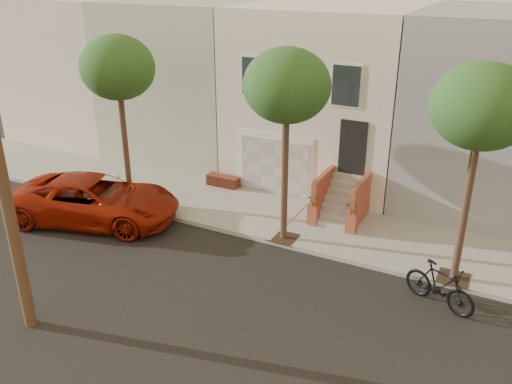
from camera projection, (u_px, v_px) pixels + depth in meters
The scene contains 8 objects.
ground at pixel (195, 292), 15.37m from camera, with size 90.00×90.00×0.00m, color black.
sidewalk at pixel (275, 217), 19.71m from camera, with size 40.00×3.70×0.15m, color gray.
house_row at pixel (334, 90), 23.07m from camera, with size 33.10×11.70×7.00m.
tree_left at pixel (118, 69), 18.79m from camera, with size 2.70×2.57×6.30m.
tree_mid at pixel (287, 87), 16.06m from camera, with size 2.70×2.57×6.30m.
tree_right at pixel (482, 108), 13.75m from camera, with size 2.70×2.57×6.30m.
pickup_truck at pixel (95, 200), 19.26m from camera, with size 2.78×6.04×1.68m, color maroon.
motorcycle at pixel (440, 286), 14.53m from camera, with size 0.60×2.11×1.27m, color black.
Camera 1 is at (7.49, -10.75, 8.71)m, focal length 37.63 mm.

